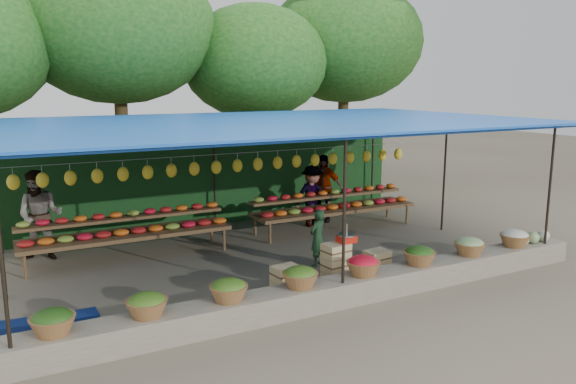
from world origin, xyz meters
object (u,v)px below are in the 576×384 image
crate_counter (334,269)px  blue_crate_back (81,323)px  blue_crate_front (16,332)px  vendor_seated (318,238)px  weighing_scale (346,238)px

crate_counter → blue_crate_back: 4.27m
blue_crate_front → vendor_seated: bearing=16.8°
crate_counter → blue_crate_front: bearing=177.4°
weighing_scale → blue_crate_back: bearing=178.7°
crate_counter → blue_crate_back: size_ratio=5.06×
crate_counter → weighing_scale: bearing=-0.0°
weighing_scale → vendor_seated: 1.13m
vendor_seated → blue_crate_front: 5.50m
crate_counter → vendor_seated: vendor_seated is taller
crate_counter → blue_crate_back: crate_counter is taller
vendor_seated → blue_crate_back: size_ratio=2.41×
crate_counter → blue_crate_front: size_ratio=5.41×
weighing_scale → crate_counter: bearing=180.0°
crate_counter → blue_crate_front: (-5.11, 0.23, -0.18)m
crate_counter → vendor_seated: bearing=74.6°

